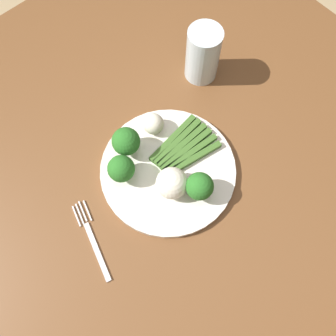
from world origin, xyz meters
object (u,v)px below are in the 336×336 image
Objects in this scene: broccoli_front_left at (126,142)px; broccoli_back at (200,186)px; plate at (168,170)px; dining_table at (135,188)px; fork at (92,239)px; cauliflower_edge at (172,183)px; water_glass at (203,54)px; cauliflower_front at (153,124)px; broccoli_left at (122,170)px; asparagus_bundle at (184,148)px.

broccoli_back is (0.04, -0.16, -0.00)m from broccoli_front_left.
plate is 0.10m from broccoli_front_left.
dining_table is 7.99× the size of fork.
water_glass is at bearing 34.89° from cauliflower_edge.
fork is (-0.14, -0.06, 0.10)m from dining_table.
broccoli_back is at bearing -74.79° from broccoli_front_left.
broccoli_back is 1.50× the size of cauliflower_front.
broccoli_front_left is 1.11× the size of cauliflower_edge.
asparagus_bundle is at bearing -15.46° from broccoli_left.
cauliflower_front is 0.34× the size of water_glass.
cauliflower_edge reaches higher than dining_table.
broccoli_front_left reaches higher than broccoli_left.
broccoli_back is at bearing -81.94° from plate.
plate is 0.06m from asparagus_bundle.
dining_table is at bearing 160.72° from asparagus_bundle.
fork is 0.45m from water_glass.
plate is 2.15× the size of water_glass.
plate is at bearing 58.27° from cauliflower_edge.
dining_table is at bearing -157.97° from cauliflower_front.
cauliflower_edge reaches higher than asparagus_bundle.
water_glass is (0.25, 0.05, 0.01)m from broccoli_front_left.
broccoli_back is 0.17m from cauliflower_front.
cauliflower_edge is at bearing -115.91° from cauliflower_front.
fork is at bearing -161.59° from water_glass.
broccoli_left is 0.99× the size of broccoli_back.
water_glass reaches higher than broccoli_back.
water_glass is at bearing 31.20° from plate.
asparagus_bundle is 0.26m from fork.
broccoli_left is at bearing 163.83° from asparagus_bundle.
dining_table is 10.13× the size of water_glass.
dining_table is 19.66× the size of broccoli_back.
asparagus_bundle is at bearing 64.39° from broccoli_back.
broccoli_front_left is 0.07m from cauliflower_front.
broccoli_left is at bearing -50.39° from fork.
cauliflower_edge is at bearing -66.32° from dining_table.
fork is at bearing -158.27° from cauliflower_front.
cauliflower_edge is at bearing -121.73° from plate.
cauliflower_edge reaches higher than plate.
broccoli_front_left reaches higher than dining_table.
broccoli_left reaches higher than dining_table.
plate is at bearing -39.76° from dining_table.
dining_table is 0.17m from asparagus_bundle.
dining_table is at bearing 5.81° from broccoli_left.
broccoli_back is at bearing -60.98° from dining_table.
fork is at bearing 171.14° from cauliflower_edge.
cauliflower_edge is (-0.02, -0.04, 0.04)m from plate.
water_glass is (0.42, 0.14, 0.06)m from fork.
broccoli_left reaches higher than fork.
cauliflower_edge reaches higher than cauliflower_front.
broccoli_back is (0.01, -0.08, 0.05)m from plate.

